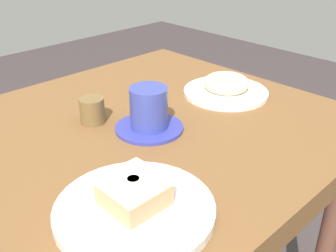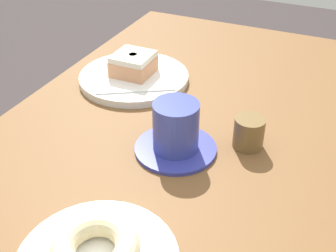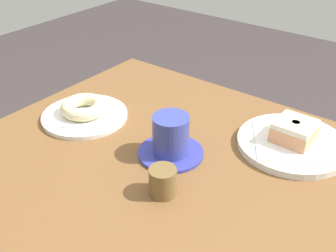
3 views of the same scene
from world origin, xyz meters
name	(u,v)px [view 1 (image 1 of 3)]	position (x,y,z in m)	size (l,w,h in m)	color
table	(107,171)	(0.00, 0.00, 0.65)	(1.03, 0.74, 0.72)	brown
plate_glazed_square	(135,210)	(0.10, 0.21, 0.73)	(0.24, 0.24, 0.02)	silver
napkin_glazed_square	(134,205)	(0.10, 0.21, 0.74)	(0.16, 0.16, 0.00)	white
donut_glazed_square	(134,191)	(0.10, 0.21, 0.76)	(0.08, 0.08, 0.04)	tan
plate_sugar_ring	(226,92)	(-0.36, 0.02, 0.73)	(0.21, 0.21, 0.01)	silver
napkin_sugar_ring	(226,90)	(-0.36, 0.02, 0.74)	(0.14, 0.14, 0.00)	white
donut_sugar_ring	(226,83)	(-0.36, 0.02, 0.75)	(0.11, 0.11, 0.03)	beige
coffee_cup	(149,111)	(-0.10, 0.02, 0.76)	(0.14, 0.14, 0.09)	#303697
sugar_jar	(92,110)	(-0.03, -0.08, 0.75)	(0.05, 0.05, 0.06)	brown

